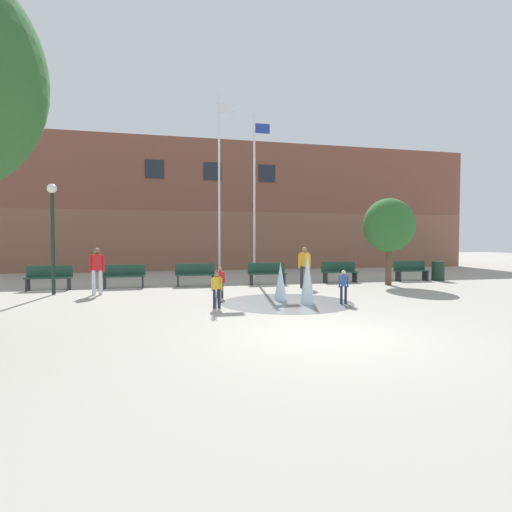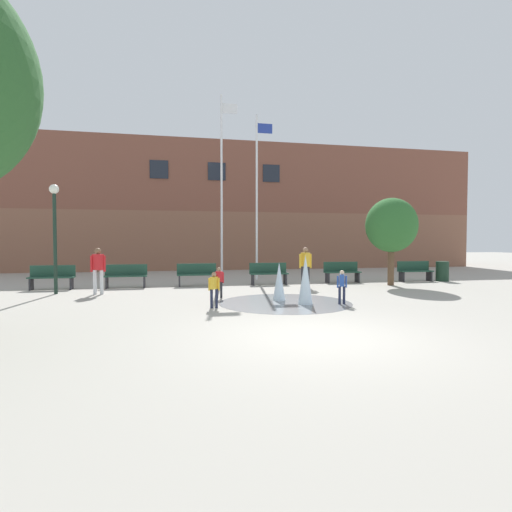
% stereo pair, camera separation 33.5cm
% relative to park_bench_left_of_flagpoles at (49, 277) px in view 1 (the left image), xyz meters
% --- Properties ---
extents(ground_plane, '(100.00, 100.00, 0.00)m').
position_rel_park_bench_left_of_flagpoles_xyz_m(ground_plane, '(7.18, -9.10, -0.48)').
color(ground_plane, '#9E998E').
extents(library_building, '(36.00, 6.05, 8.20)m').
position_rel_park_bench_left_of_flagpoles_xyz_m(library_building, '(7.18, 11.79, 3.62)').
color(library_building, brown).
rests_on(library_building, ground).
extents(splash_fountain, '(3.93, 3.93, 1.42)m').
position_rel_park_bench_left_of_flagpoles_xyz_m(splash_fountain, '(7.92, -4.91, 0.04)').
color(splash_fountain, gray).
rests_on(splash_fountain, ground).
extents(park_bench_left_of_flagpoles, '(1.60, 0.44, 0.91)m').
position_rel_park_bench_left_of_flagpoles_xyz_m(park_bench_left_of_flagpoles, '(0.00, 0.00, 0.00)').
color(park_bench_left_of_flagpoles, '#28282D').
rests_on(park_bench_left_of_flagpoles, ground).
extents(park_bench_under_left_flagpole, '(1.60, 0.44, 0.91)m').
position_rel_park_bench_left_of_flagpoles_xyz_m(park_bench_under_left_flagpole, '(2.66, 0.06, 0.00)').
color(park_bench_under_left_flagpole, '#28282D').
rests_on(park_bench_under_left_flagpole, ground).
extents(park_bench_center, '(1.60, 0.44, 0.91)m').
position_rel_park_bench_left_of_flagpoles_xyz_m(park_bench_center, '(5.41, 0.13, 0.00)').
color(park_bench_center, '#28282D').
rests_on(park_bench_center, ground).
extents(park_bench_under_right_flagpole, '(1.60, 0.44, 0.91)m').
position_rel_park_bench_left_of_flagpoles_xyz_m(park_bench_under_right_flagpole, '(8.40, 0.03, 0.00)').
color(park_bench_under_right_flagpole, '#28282D').
rests_on(park_bench_under_right_flagpole, ground).
extents(park_bench_near_trashcan, '(1.60, 0.44, 0.91)m').
position_rel_park_bench_left_of_flagpoles_xyz_m(park_bench_near_trashcan, '(11.75, 0.16, 0.00)').
color(park_bench_near_trashcan, '#28282D').
rests_on(park_bench_near_trashcan, ground).
extents(park_bench_far_right, '(1.60, 0.44, 0.91)m').
position_rel_park_bench_left_of_flagpoles_xyz_m(park_bench_far_right, '(15.25, 0.04, 0.00)').
color(park_bench_far_right, '#28282D').
rests_on(park_bench_far_right, ground).
extents(teen_by_trashcan, '(0.50, 0.38, 1.59)m').
position_rel_park_bench_left_of_flagpoles_xyz_m(teen_by_trashcan, '(9.50, -1.50, 0.45)').
color(teen_by_trashcan, '#28282D').
rests_on(teen_by_trashcan, ground).
extents(adult_in_red, '(0.50, 0.36, 1.59)m').
position_rel_park_bench_left_of_flagpoles_xyz_m(adult_in_red, '(1.96, -1.81, 0.45)').
color(adult_in_red, silver).
rests_on(adult_in_red, ground).
extents(child_running, '(0.31, 0.24, 0.99)m').
position_rel_park_bench_left_of_flagpoles_xyz_m(child_running, '(5.55, -5.42, 0.10)').
color(child_running, '#1E233D').
rests_on(child_running, ground).
extents(child_with_pink_shirt, '(0.31, 0.24, 0.99)m').
position_rel_park_bench_left_of_flagpoles_xyz_m(child_with_pink_shirt, '(9.23, -5.52, 0.10)').
color(child_with_pink_shirt, '#1E233D').
rests_on(child_with_pink_shirt, ground).
extents(child_in_fountain, '(0.31, 0.24, 0.99)m').
position_rel_park_bench_left_of_flagpoles_xyz_m(child_in_fountain, '(5.91, -3.51, 0.10)').
color(child_in_fountain, '#28282D').
rests_on(child_in_fountain, ground).
extents(flagpole_left, '(0.80, 0.10, 8.58)m').
position_rel_park_bench_left_of_flagpoles_xyz_m(flagpole_left, '(6.72, 2.30, 4.06)').
color(flagpole_left, silver).
rests_on(flagpole_left, ground).
extents(flagpole_right, '(0.80, 0.10, 7.76)m').
position_rel_park_bench_left_of_flagpoles_xyz_m(flagpole_right, '(8.39, 2.30, 3.65)').
color(flagpole_right, silver).
rests_on(flagpole_right, ground).
extents(lamp_post_left_lane, '(0.32, 0.32, 3.76)m').
position_rel_park_bench_left_of_flagpoles_xyz_m(lamp_post_left_lane, '(0.50, -1.38, 1.99)').
color(lamp_post_left_lane, '#192D23').
rests_on(lamp_post_left_lane, ground).
extents(trash_can, '(0.56, 0.56, 0.90)m').
position_rel_park_bench_left_of_flagpoles_xyz_m(trash_can, '(16.50, -0.19, -0.03)').
color(trash_can, '#193323').
rests_on(trash_can, ground).
extents(street_tree_near_building, '(2.09, 2.09, 3.60)m').
position_rel_park_bench_left_of_flagpoles_xyz_m(street_tree_near_building, '(13.28, -1.26, 1.99)').
color(street_tree_near_building, brown).
rests_on(street_tree_near_building, ground).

